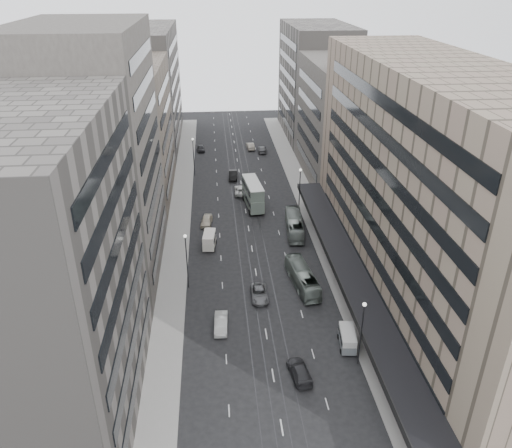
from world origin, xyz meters
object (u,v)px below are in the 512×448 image
object	(u,v)px
bus_far	(294,225)
sedan_1	(221,323)
bus_near	(302,277)
panel_van	(209,240)
vw_microbus	(347,338)
sedan_2	(259,294)
double_decker	(253,194)

from	to	relation	value
bus_far	sedan_1	world-z (taller)	bus_far
bus_near	panel_van	xyz separation A→B (m)	(-12.83, 12.13, -0.01)
panel_van	vw_microbus	bearing A→B (deg)	-51.56
panel_van	sedan_1	bearing A→B (deg)	-80.39
bus_near	vw_microbus	bearing A→B (deg)	96.00
panel_van	sedan_2	xyz separation A→B (m)	(6.60, -14.43, -0.72)
bus_near	bus_far	distance (m)	16.07
double_decker	panel_van	distance (m)	16.90
bus_far	vw_microbus	size ratio (longest dim) A/B	2.52
vw_microbus	sedan_2	size ratio (longest dim) A/B	0.86
panel_van	sedan_2	world-z (taller)	panel_van
bus_far	panel_van	world-z (taller)	bus_far
panel_van	bus_near	bearing A→B (deg)	-37.35
sedan_1	sedan_2	bearing A→B (deg)	51.17
bus_far	double_decker	size ratio (longest dim) A/B	1.13
panel_van	double_decker	bearing A→B (deg)	66.91
sedan_2	double_decker	bearing A→B (deg)	87.12
bus_near	double_decker	xyz separation A→B (m)	(-4.62, 26.85, 1.27)
bus_near	panel_van	world-z (taller)	bus_near
bus_near	sedan_1	world-z (taller)	bus_near
vw_microbus	sedan_2	bearing A→B (deg)	137.95
double_decker	sedan_2	xyz separation A→B (m)	(-1.60, -29.15, -2.01)
vw_microbus	bus_near	bearing A→B (deg)	110.15
bus_near	double_decker	size ratio (longest dim) A/B	1.08
vw_microbus	sedan_2	xyz separation A→B (m)	(-9.30, 10.64, -0.52)
bus_far	sedan_1	distance (m)	27.57
double_decker	sedan_2	world-z (taller)	double_decker
vw_microbus	bus_far	bearing A→B (deg)	100.01
double_decker	panel_van	xyz separation A→B (m)	(-8.21, -14.72, -1.29)
double_decker	panel_van	world-z (taller)	double_decker
vw_microbus	sedan_1	world-z (taller)	vw_microbus
bus_far	vw_microbus	world-z (taller)	bus_far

